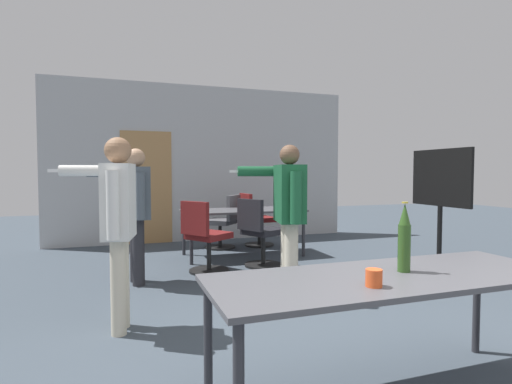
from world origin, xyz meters
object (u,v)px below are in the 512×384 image
at_px(person_far_watching, 288,206).
at_px(drink_cup, 374,278).
at_px(office_chair_far_left, 224,224).
at_px(person_near_casual, 117,214).
at_px(person_left_plaid, 135,203).
at_px(office_chair_far_right, 260,235).
at_px(office_chair_near_pushed, 255,221).
at_px(office_chair_mid_tucked, 205,239).
at_px(tv_screen, 440,199).
at_px(beer_bottle, 404,239).

relative_size(person_far_watching, drink_cup, 17.97).
bearing_deg(office_chair_far_left, person_far_watching, -139.01).
bearing_deg(office_chair_far_left, person_near_casual, -167.50).
bearing_deg(person_left_plaid, office_chair_far_right, -85.63).
bearing_deg(office_chair_near_pushed, office_chair_mid_tucked, -43.34).
bearing_deg(person_left_plaid, tv_screen, -108.08).
bearing_deg(person_near_casual, office_chair_far_right, -36.48).
distance_m(office_chair_far_left, office_chair_near_pushed, 0.58).
bearing_deg(office_chair_near_pushed, office_chair_far_right, -22.35).
distance_m(office_chair_far_left, beer_bottle, 4.74).
relative_size(office_chair_far_left, drink_cup, 10.32).
height_order(office_chair_far_left, office_chair_mid_tucked, office_chair_mid_tucked).
distance_m(person_left_plaid, office_chair_near_pushed, 2.82).
height_order(office_chair_mid_tucked, beer_bottle, beer_bottle).
height_order(person_near_casual, person_left_plaid, person_near_casual).
distance_m(person_far_watching, office_chair_mid_tucked, 1.42).
relative_size(person_far_watching, office_chair_far_right, 1.69).
xyz_separation_m(person_near_casual, office_chair_near_pushed, (2.28, 3.23, -0.52)).
height_order(person_near_casual, drink_cup, person_near_casual).
relative_size(tv_screen, office_chair_far_right, 1.69).
relative_size(person_left_plaid, office_chair_near_pushed, 1.69).
relative_size(tv_screen, office_chair_mid_tucked, 1.70).
bearing_deg(beer_bottle, person_far_watching, 85.97).
bearing_deg(office_chair_near_pushed, drink_cup, -17.64).
bearing_deg(person_near_casual, office_chair_mid_tucked, -22.44).
bearing_deg(office_chair_near_pushed, person_near_casual, -40.88).
height_order(person_left_plaid, office_chair_mid_tucked, person_left_plaid).
bearing_deg(person_near_casual, office_chair_far_left, -17.82).
relative_size(person_near_casual, drink_cup, 17.85).
xyz_separation_m(office_chair_far_right, beer_bottle, (-0.25, -3.24, 0.47)).
height_order(office_chair_mid_tucked, drink_cup, office_chair_mid_tucked).
distance_m(person_near_casual, person_far_watching, 1.79).
bearing_deg(office_chair_mid_tucked, office_chair_far_right, 60.64).
height_order(person_left_plaid, office_chair_far_left, person_left_plaid).
height_order(tv_screen, beer_bottle, tv_screen).
bearing_deg(drink_cup, person_far_watching, 77.52).
relative_size(person_near_casual, person_far_watching, 0.99).
bearing_deg(person_near_casual, person_left_plaid, 2.65).
distance_m(tv_screen, person_left_plaid, 3.79).
relative_size(person_near_casual, office_chair_far_right, 1.68).
bearing_deg(drink_cup, person_near_casual, 125.54).
xyz_separation_m(person_far_watching, office_chair_far_right, (0.11, 1.23, -0.50)).
bearing_deg(office_chair_far_right, person_far_watching, -32.29).
height_order(tv_screen, office_chair_far_right, tv_screen).
distance_m(office_chair_far_left, drink_cup, 4.95).
distance_m(person_left_plaid, office_chair_far_left, 2.39).
bearing_deg(beer_bottle, office_chair_far_right, 85.59).
bearing_deg(person_near_casual, beer_bottle, -123.67).
xyz_separation_m(tv_screen, person_left_plaid, (-3.71, 0.78, -0.02)).
relative_size(tv_screen, person_left_plaid, 1.01).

